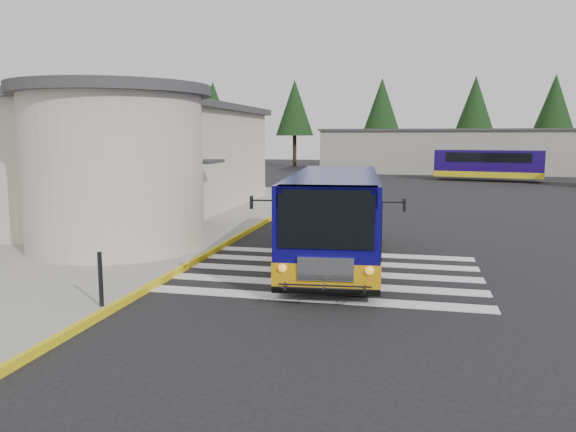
% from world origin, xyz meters
% --- Properties ---
extents(ground, '(140.00, 140.00, 0.00)m').
position_xyz_m(ground, '(0.00, 0.00, 0.00)').
color(ground, black).
rests_on(ground, ground).
extents(sidewalk, '(10.00, 34.00, 0.15)m').
position_xyz_m(sidewalk, '(-9.00, 4.00, 0.07)').
color(sidewalk, gray).
rests_on(sidewalk, ground).
extents(curb_strip, '(0.12, 34.00, 0.16)m').
position_xyz_m(curb_strip, '(-4.05, 4.00, 0.08)').
color(curb_strip, yellow).
rests_on(curb_strip, ground).
extents(station_building, '(12.70, 18.70, 4.80)m').
position_xyz_m(station_building, '(-10.84, 6.91, 2.57)').
color(station_building, '#BFB3A1').
rests_on(station_building, ground).
extents(crosswalk, '(8.00, 5.35, 0.01)m').
position_xyz_m(crosswalk, '(-0.50, -0.80, 0.01)').
color(crosswalk, silver).
rests_on(crosswalk, ground).
extents(depot_building, '(26.40, 8.40, 4.20)m').
position_xyz_m(depot_building, '(6.00, 42.00, 2.11)').
color(depot_building, gray).
rests_on(depot_building, ground).
extents(tree_line, '(58.40, 4.40, 10.00)m').
position_xyz_m(tree_line, '(6.29, 50.00, 6.77)').
color(tree_line, black).
rests_on(tree_line, ground).
extents(transit_bus, '(3.46, 8.91, 2.47)m').
position_xyz_m(transit_bus, '(-0.35, 0.40, 1.18)').
color(transit_bus, '#0C085F').
rests_on(transit_bus, ground).
extents(pedestrian_a, '(0.45, 0.66, 1.77)m').
position_xyz_m(pedestrian_a, '(-5.55, -0.83, 1.03)').
color(pedestrian_a, black).
rests_on(pedestrian_a, sidewalk).
extents(pedestrian_b, '(0.95, 0.96, 1.57)m').
position_xyz_m(pedestrian_b, '(-6.84, -0.07, 0.93)').
color(pedestrian_b, black).
rests_on(pedestrian_b, sidewalk).
extents(bollard, '(0.09, 0.09, 1.09)m').
position_xyz_m(bollard, '(-4.20, -5.12, 0.70)').
color(bollard, black).
rests_on(bollard, sidewalk).
extents(far_bus_a, '(8.41, 3.94, 2.09)m').
position_xyz_m(far_bus_a, '(7.48, 31.92, 1.36)').
color(far_bus_a, '#180753').
rests_on(far_bus_a, ground).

